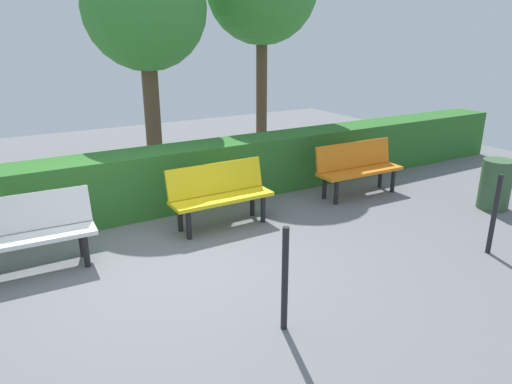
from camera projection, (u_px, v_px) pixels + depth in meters
The scene contains 9 objects.
ground_plane at pixel (168, 265), 5.38m from camera, with size 17.46×17.46×0.00m, color slate.
bench_orange at pixel (358, 166), 7.61m from camera, with size 1.52×0.50×0.86m.
bench_yellow at pixel (220, 192), 6.36m from camera, with size 1.43×0.47×0.86m.
bench_white at pixel (30, 230), 5.14m from camera, with size 1.38×0.53×0.86m.
hedge_row at pixel (195, 175), 7.22m from camera, with size 13.46×0.69×0.93m, color #2D6B28.
tree_mid at pixel (145, 10), 8.03m from camera, with size 2.16×2.16×4.06m.
railing_post_near at pixel (494, 215), 5.52m from camera, with size 0.06×0.06×1.00m, color black.
railing_post_mid at pixel (285, 280), 4.06m from camera, with size 0.06×0.06×1.00m, color black.
trash_bin at pixel (495, 184), 7.02m from camera, with size 0.45×0.45×0.76m, color #385938.
Camera 1 is at (1.58, 4.66, 2.54)m, focal length 32.51 mm.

